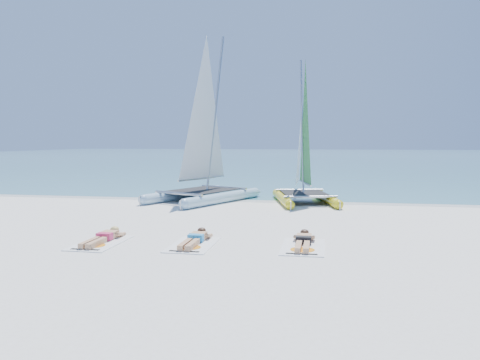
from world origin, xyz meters
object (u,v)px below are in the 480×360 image
Objects in this scene: sunbather_b at (195,238)px; sunbather_c at (303,241)px; towel_a at (100,243)px; towel_b at (193,245)px; catamaran_blue at (204,149)px; catamaran_yellow at (303,155)px; towel_c at (303,247)px; sunbather_a at (104,237)px.

sunbather_b is 2.63m from sunbather_c.
towel_b is (2.30, 0.22, 0.00)m from towel_a.
sunbather_c is at bearing -35.32° from catamaran_blue.
catamaran_yellow is at bearing 32.85° from catamaran_blue.
towel_a is 4.94m from towel_c.
sunbather_a reaches higher than towel_b.
towel_b is 2.66m from sunbather_c.
sunbather_b is at bearing -117.40° from catamaran_yellow.
sunbather_b is 0.93× the size of towel_c.
sunbather_b is at bearing 90.00° from towel_b.
towel_c is (4.92, 0.45, 0.00)m from towel_a.
towel_a is 1.00× the size of towel_c.
catamaran_blue reaches higher than sunbather_c.
sunbather_a is (-4.52, -8.78, -1.80)m from catamaran_yellow.
catamaran_yellow reaches higher than towel_b.
towel_c is at bearing -35.92° from catamaran_blue.
catamaran_yellow reaches higher than sunbather_a.
towel_b is 0.22m from sunbather_b.
sunbather_b reaches higher than towel_c.
towel_b is at bearing 5.53° from towel_a.
towel_b is (2.30, 0.03, -0.11)m from sunbather_a.
sunbather_b is at bearing -179.27° from towel_c.
towel_a is 1.07× the size of sunbather_c.
towel_c is (2.62, 0.23, 0.00)m from towel_b.
towel_b is at bearing 0.75° from sunbather_a.
towel_c is at bearing 0.73° from sunbather_b.
sunbather_b is 2.63m from towel_c.
sunbather_c is at bearing 90.00° from towel_c.
catamaran_blue is 1.18× the size of catamaran_yellow.
sunbather_b reaches higher than towel_b.
towel_c is 1.07× the size of sunbather_c.
catamaran_yellow is 3.54× the size of sunbather_a.
towel_a is at bearing -68.35° from catamaran_blue.
catamaran_yellow is at bearing 62.75° from sunbather_a.
towel_a is at bearing -172.60° from sunbather_c.
catamaran_blue is 3.90× the size of towel_b.
sunbather_c is (4.92, 0.64, 0.11)m from towel_a.
catamaran_yellow is 3.30× the size of towel_c.
sunbather_c is at bearing 9.03° from towel_b.
towel_a is at bearing -174.47° from towel_b.
catamaran_blue is 8.65m from towel_b.
towel_b is (-2.23, -8.75, -1.91)m from catamaran_yellow.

